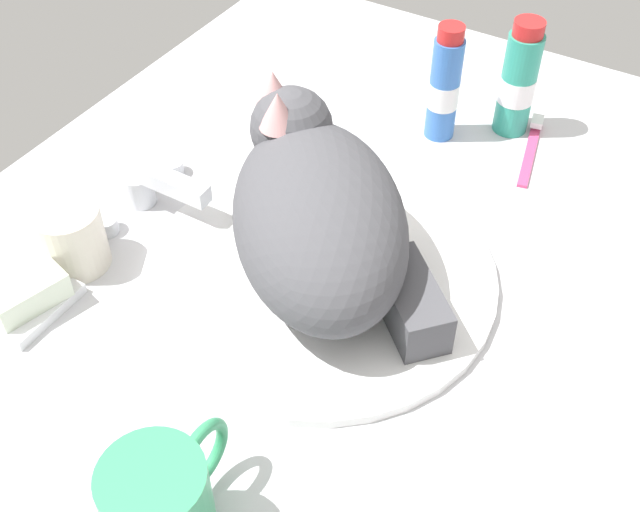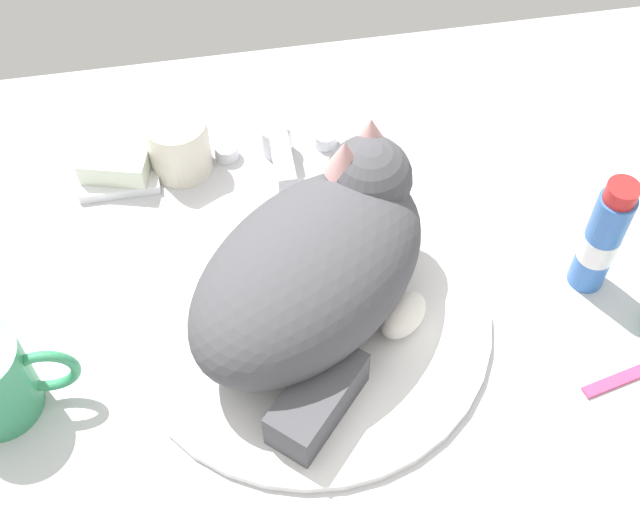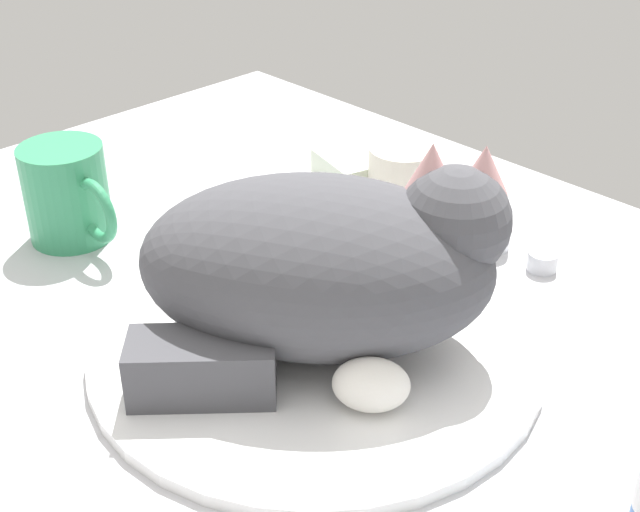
{
  "view_description": "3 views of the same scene",
  "coord_description": "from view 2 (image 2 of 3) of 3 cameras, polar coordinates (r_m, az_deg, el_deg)",
  "views": [
    {
      "loc": [
        -48.99,
        -29.35,
        59.97
      ],
      "look_at": [
        -2.86,
        -1.8,
        6.58
      ],
      "focal_mm": 45.13,
      "sensor_mm": 36.0,
      "label": 1
    },
    {
      "loc": [
        -6.86,
        -45.66,
        74.39
      ],
      "look_at": [
        1.57,
        3.02,
        6.47
      ],
      "focal_mm": 48.6,
      "sensor_mm": 36.0,
      "label": 2
    },
    {
      "loc": [
        40.52,
        -39.16,
        42.64
      ],
      "look_at": [
        -0.84,
        1.27,
        7.95
      ],
      "focal_mm": 48.78,
      "sensor_mm": 36.0,
      "label": 3
    }
  ],
  "objects": [
    {
      "name": "ground_plane",
      "position": [
        0.89,
        -0.67,
        -4.72
      ],
      "size": [
        110.0,
        82.5,
        3.0
      ],
      "primitive_type": "cube",
      "color": "silver"
    },
    {
      "name": "sink_basin",
      "position": [
        0.87,
        -0.68,
        -4.02
      ],
      "size": [
        36.31,
        36.31,
        1.08
      ],
      "primitive_type": "cylinder",
      "color": "white",
      "rests_on": "ground_plane"
    },
    {
      "name": "faucet",
      "position": [
        0.99,
        -2.8,
        7.32
      ],
      "size": [
        14.41,
        11.56,
        5.78
      ],
      "color": "silver",
      "rests_on": "ground_plane"
    },
    {
      "name": "cat",
      "position": [
        0.81,
        -0.2,
        -0.77
      ],
      "size": [
        31.58,
        31.16,
        16.19
      ],
      "color": "#4C4C51",
      "rests_on": "sink_basin"
    },
    {
      "name": "rinse_cup",
      "position": [
        0.99,
        -9.28,
        7.23
      ],
      "size": [
        6.97,
        6.97,
        7.16
      ],
      "color": "silver",
      "rests_on": "ground_plane"
    },
    {
      "name": "soap_dish",
      "position": [
        1.01,
        -13.11,
        5.25
      ],
      "size": [
        9.0,
        6.4,
        1.2
      ],
      "primitive_type": "cube",
      "color": "white",
      "rests_on": "ground_plane"
    },
    {
      "name": "soap_bar",
      "position": [
        1.0,
        -13.32,
        6.0
      ],
      "size": [
        8.42,
        6.67,
        2.79
      ],
      "primitive_type": "cube",
      "rotation": [
        0.0,
        0.0,
        -0.27
      ],
      "color": "silver",
      "rests_on": "soap_dish"
    },
    {
      "name": "toothpaste_bottle",
      "position": [
        0.89,
        18.09,
        1.0
      ],
      "size": [
        3.74,
        3.74,
        14.8
      ],
      "color": "#3870C6",
      "rests_on": "ground_plane"
    }
  ]
}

